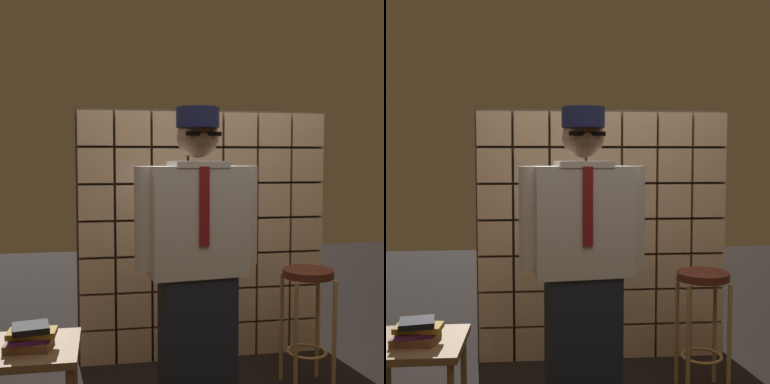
{
  "view_description": "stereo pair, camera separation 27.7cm",
  "coord_description": "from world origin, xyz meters",
  "views": [
    {
      "loc": [
        -0.77,
        -2.49,
        1.54
      ],
      "look_at": [
        -0.27,
        0.32,
        1.35
      ],
      "focal_mm": 47.14,
      "sensor_mm": 36.0,
      "label": 1
    },
    {
      "loc": [
        -0.5,
        -2.53,
        1.54
      ],
      "look_at": [
        -0.27,
        0.32,
        1.35
      ],
      "focal_mm": 47.14,
      "sensor_mm": 36.0,
      "label": 2
    }
  ],
  "objects": [
    {
      "name": "standing_person",
      "position": [
        -0.24,
        0.29,
        0.95
      ],
      "size": [
        0.73,
        0.34,
        1.83
      ],
      "rotation": [
        0.0,
        0.0,
        0.12
      ],
      "color": "#1E2333",
      "rests_on": "ground"
    },
    {
      "name": "side_table",
      "position": [
        -1.16,
        0.23,
        0.47
      ],
      "size": [
        0.52,
        0.52,
        0.55
      ],
      "color": "brown",
      "rests_on": "ground"
    },
    {
      "name": "bar_stool",
      "position": [
        0.58,
        0.64,
        0.6
      ],
      "size": [
        0.34,
        0.34,
        0.8
      ],
      "color": "#592319",
      "rests_on": "ground"
    },
    {
      "name": "book_stack",
      "position": [
        -1.15,
        0.19,
        0.61
      ],
      "size": [
        0.27,
        0.22,
        0.13
      ],
      "color": "brown",
      "rests_on": "side_table"
    },
    {
      "name": "glass_block_wall",
      "position": [
        -0.0,
        1.29,
        0.95
      ],
      "size": [
        1.93,
        0.1,
        1.93
      ],
      "color": "#E0B78C",
      "rests_on": "ground"
    }
  ]
}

